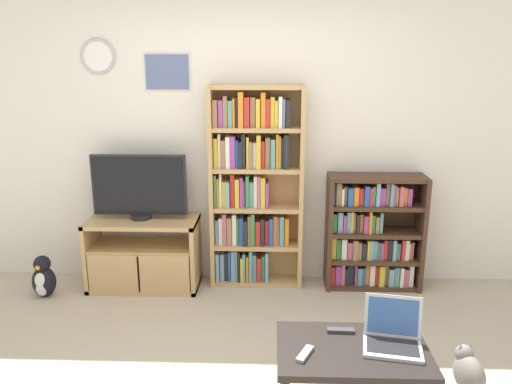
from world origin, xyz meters
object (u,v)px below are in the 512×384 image
(laptop, at_px, (393,334))
(cat, at_px, (468,372))
(television, at_px, (139,187))
(remote_far_from_laptop, at_px, (305,354))
(penguin_figurine, at_px, (43,278))
(remote_near_laptop, at_px, (341,330))
(bookshelf_short, at_px, (371,234))
(coffee_table, at_px, (352,355))
(tv_stand, at_px, (144,254))
(bookshelf_tall, at_px, (252,188))

(laptop, bearing_deg, cat, 27.76)
(television, xyz_separation_m, laptop, (1.82, -1.56, -0.44))
(laptop, distance_m, remote_far_from_laptop, 0.52)
(television, bearing_deg, penguin_figurine, -161.34)
(remote_near_laptop, xyz_separation_m, penguin_figurine, (-2.34, 1.17, -0.25))
(remote_far_from_laptop, bearing_deg, remote_near_laptop, -106.55)
(bookshelf_short, xyz_separation_m, remote_far_from_laptop, (-0.68, -1.75, -0.07))
(coffee_table, bearing_deg, penguin_figurine, 150.80)
(coffee_table, height_order, penguin_figurine, coffee_table)
(television, xyz_separation_m, penguin_figurine, (-0.79, -0.27, -0.74))
(remote_far_from_laptop, relative_size, penguin_figurine, 0.45)
(laptop, xyz_separation_m, remote_far_from_laptop, (-0.50, -0.13, -0.05))
(tv_stand, relative_size, television, 1.18)
(bookshelf_tall, distance_m, remote_far_from_laptop, 1.87)
(penguin_figurine, bearing_deg, laptop, -26.37)
(cat, bearing_deg, coffee_table, -176.00)
(tv_stand, relative_size, bookshelf_tall, 0.54)
(bookshelf_short, height_order, remote_far_from_laptop, bookshelf_short)
(bookshelf_short, bearing_deg, tv_stand, -176.91)
(laptop, bearing_deg, penguin_figurine, 163.69)
(bookshelf_tall, bearing_deg, penguin_figurine, -168.58)
(television, relative_size, bookshelf_short, 0.80)
(bookshelf_short, relative_size, coffee_table, 1.19)
(laptop, relative_size, cat, 0.86)
(remote_near_laptop, bearing_deg, tv_stand, 49.34)
(bookshelf_tall, distance_m, laptop, 1.90)
(tv_stand, distance_m, remote_near_laptop, 2.07)
(bookshelf_tall, height_order, laptop, bookshelf_tall)
(coffee_table, distance_m, remote_far_from_laptop, 0.29)
(television, height_order, bookshelf_short, television)
(television, bearing_deg, laptop, -40.68)
(cat, distance_m, penguin_figurine, 3.32)
(tv_stand, xyz_separation_m, remote_near_laptop, (1.53, -1.39, 0.10))
(laptop, distance_m, cat, 0.64)
(television, bearing_deg, remote_near_laptop, -42.95)
(remote_near_laptop, distance_m, remote_far_from_laptop, 0.34)
(coffee_table, xyz_separation_m, remote_near_laptop, (-0.05, 0.16, 0.06))
(coffee_table, distance_m, penguin_figurine, 2.74)
(laptop, height_order, penguin_figurine, laptop)
(tv_stand, xyz_separation_m, bookshelf_short, (1.98, 0.11, 0.17))
(television, relative_size, remote_near_laptop, 5.00)
(remote_near_laptop, bearing_deg, laptop, -112.78)
(laptop, height_order, remote_near_laptop, laptop)
(coffee_table, height_order, laptop, laptop)
(remote_far_from_laptop, height_order, penguin_figurine, remote_far_from_laptop)
(bookshelf_tall, xyz_separation_m, remote_near_laptop, (0.59, -1.52, -0.47))
(cat, bearing_deg, remote_far_from_laptop, -175.31)
(penguin_figurine, bearing_deg, remote_near_laptop, -26.60)
(television, height_order, laptop, television)
(laptop, xyz_separation_m, penguin_figurine, (-2.61, 1.29, -0.30))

